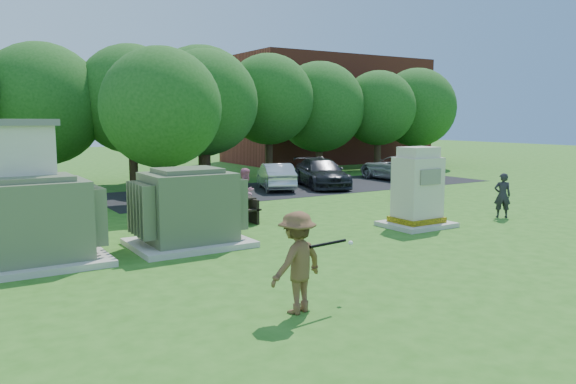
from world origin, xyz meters
TOP-DOWN VIEW (x-y plane):
  - ground at (0.00, 0.00)m, footprint 120.00×120.00m
  - brick_building at (18.00, 27.00)m, footprint 15.00×8.00m
  - parking_strip at (7.00, 13.50)m, footprint 20.00×6.00m
  - transformer_left at (-6.50, 4.50)m, footprint 3.00×2.40m
  - transformer_right at (-2.80, 4.50)m, footprint 3.00×2.40m
  - generator_cabinet at (4.28, 3.23)m, footprint 2.05×1.67m
  - picnic_table at (-0.63, 6.83)m, footprint 1.92×1.44m
  - batter at (-3.18, -1.39)m, footprint 1.29×0.94m
  - person_by_generator at (7.88, 2.84)m, footprint 0.66×0.64m
  - person_at_picnic at (0.67, 7.82)m, footprint 1.01×0.94m
  - person_walking_right at (8.49, 7.29)m, footprint 0.51×1.07m
  - car_white at (0.64, 13.16)m, footprint 2.39×3.98m
  - car_silver_a at (5.29, 13.57)m, footprint 2.60×4.06m
  - car_dark at (7.64, 13.15)m, footprint 3.33×5.14m
  - car_silver_b at (13.06, 13.53)m, footprint 2.44×4.95m
  - batting_equipment at (-2.56, -1.43)m, footprint 1.41×0.43m
  - tree_row at (1.75, 18.50)m, footprint 41.30×13.30m

SIDE VIEW (x-z plane):
  - ground at x=0.00m, z-range 0.00..0.00m
  - parking_strip at x=7.00m, z-range 0.00..0.01m
  - picnic_table at x=-0.63m, z-range 0.10..0.92m
  - car_silver_a at x=5.29m, z-range 0.00..1.26m
  - car_white at x=0.64m, z-range 0.00..1.27m
  - car_silver_b at x=13.06m, z-range 0.00..1.35m
  - car_dark at x=7.64m, z-range 0.00..1.38m
  - person_by_generator at x=7.88m, z-range 0.00..1.53m
  - person_at_picnic at x=0.67m, z-range 0.00..1.66m
  - person_walking_right at x=8.49m, z-range 0.00..1.78m
  - batter at x=-3.18m, z-range 0.00..1.78m
  - transformer_left at x=-6.50m, z-range -0.07..2.00m
  - transformer_right at x=-2.80m, z-range -0.07..2.00m
  - generator_cabinet at x=4.28m, z-range -0.16..2.34m
  - batting_equipment at x=-2.56m, z-range 1.04..1.25m
  - brick_building at x=18.00m, z-range 0.00..8.00m
  - tree_row at x=1.75m, z-range 0.50..7.80m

